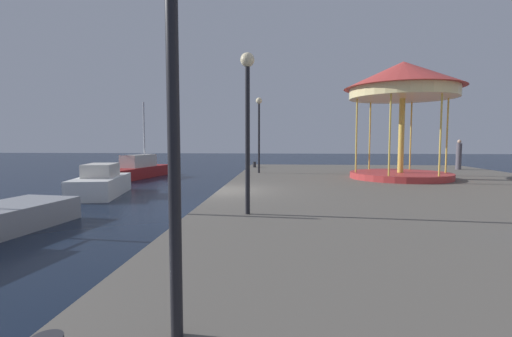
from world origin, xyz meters
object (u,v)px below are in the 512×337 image
Objects in this scene: lamp_post_far_end at (259,122)px; person_by_the_water at (459,155)px; carousel at (403,91)px; lamp_post_near_edge at (172,23)px; motorboat_white at (101,183)px; sailboat_red at (138,169)px; lamp_post_mid_promenade at (248,104)px; bollard_south at (254,164)px.

person_by_the_water is (12.82, 3.45, -2.06)m from lamp_post_far_end.
person_by_the_water is (5.57, 6.01, -3.41)m from carousel.
motorboat_white is at bearing 119.71° from lamp_post_near_edge.
sailboat_red is 1.67× the size of lamp_post_mid_promenade.
sailboat_red is at bearing 112.99° from lamp_post_near_edge.
lamp_post_far_end reaches higher than bollard_south.
carousel is at bearing 5.79° from motorboat_white.
lamp_post_mid_promenade is 0.94× the size of lamp_post_far_end.
lamp_post_near_edge is at bearing -114.22° from carousel.
sailboat_red is at bearing 157.09° from carousel.
lamp_post_far_end is at bearing 160.58° from carousel.
carousel is at bearing -19.42° from lamp_post_far_end.
carousel is 8.88m from person_by_the_water.
lamp_post_near_edge is 10.95× the size of bollard_south.
carousel is (16.29, -6.89, 4.51)m from sailboat_red.
motorboat_white is 11.61m from lamp_post_mid_promenade.
lamp_post_mid_promenade is at bearing -86.14° from bollard_south.
bollard_south is at bearing 97.95° from lamp_post_far_end.
sailboat_red reaches higher than lamp_post_mid_promenade.
lamp_post_far_end is 5.18m from bollard_south.
person_by_the_water is (12.33, 15.36, -1.91)m from lamp_post_mid_promenade.
person_by_the_water is at bearing -2.30° from sailboat_red.
motorboat_white is at bearing -159.73° from person_by_the_water.
motorboat_white is 21.70m from person_by_the_water.
lamp_post_mid_promenade is (7.99, -7.85, 3.03)m from motorboat_white.
person_by_the_water is at bearing 59.70° from lamp_post_near_edge.
lamp_post_near_edge is 2.26× the size of person_by_the_water.
lamp_post_near_edge reaches higher than motorboat_white.
motorboat_white is 9.10m from lamp_post_far_end.
lamp_post_far_end reaches higher than person_by_the_water.
carousel reaches higher than lamp_post_near_edge.
lamp_post_near_edge is at bearing -88.80° from lamp_post_far_end.
bollard_south is at bearing -0.02° from sailboat_red.
motorboat_white is 2.46× the size of person_by_the_water.
carousel is 11.63m from lamp_post_mid_promenade.
carousel is 7.81m from lamp_post_far_end.
sailboat_red is 1.56× the size of lamp_post_near_edge.
sailboat_red reaches higher than motorboat_white.
motorboat_white is 1.16× the size of lamp_post_mid_promenade.
carousel is 1.32× the size of lamp_post_far_end.
lamp_post_far_end is (7.50, 4.05, 3.18)m from motorboat_white.
carousel is at bearing 54.12° from lamp_post_mid_promenade.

